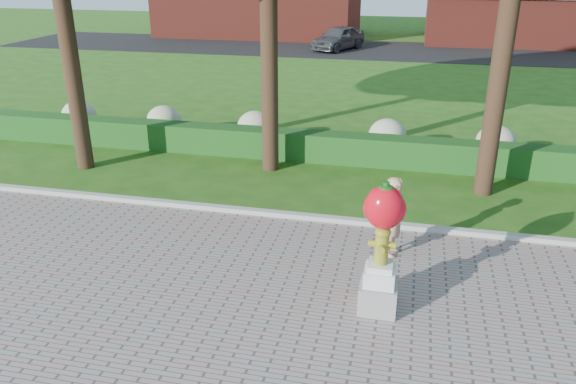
# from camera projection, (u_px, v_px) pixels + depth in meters

# --- Properties ---
(ground) EXTENTS (100.00, 100.00, 0.00)m
(ground) POSITION_uv_depth(u_px,v_px,m) (296.00, 297.00, 9.54)
(ground) COLOR #235014
(ground) RESTS_ON ground
(curb) EXTENTS (40.00, 0.18, 0.15)m
(curb) POSITION_uv_depth(u_px,v_px,m) (325.00, 219.00, 12.21)
(curb) COLOR #ADADA5
(curb) RESTS_ON ground
(lawn_hedge) EXTENTS (24.00, 0.70, 0.80)m
(lawn_hedge) POSITION_uv_depth(u_px,v_px,m) (349.00, 149.00, 15.68)
(lawn_hedge) COLOR #134317
(lawn_hedge) RESTS_ON ground
(hydrangea_row) EXTENTS (20.10, 1.10, 0.99)m
(hydrangea_row) POSITION_uv_depth(u_px,v_px,m) (373.00, 135.00, 16.40)
(hydrangea_row) COLOR tan
(hydrangea_row) RESTS_ON ground
(street) EXTENTS (50.00, 8.00, 0.02)m
(street) POSITION_uv_depth(u_px,v_px,m) (391.00, 50.00, 34.71)
(street) COLOR black
(street) RESTS_ON ground
(hydrant_sculpture) EXTENTS (0.65, 0.61, 2.23)m
(hydrant_sculpture) POSITION_uv_depth(u_px,v_px,m) (382.00, 245.00, 8.71)
(hydrant_sculpture) COLOR gray
(hydrant_sculpture) RESTS_ON walkway
(woman) EXTENTS (0.45, 0.62, 1.58)m
(woman) POSITION_uv_depth(u_px,v_px,m) (395.00, 217.00, 10.56)
(woman) COLOR tan
(woman) RESTS_ON walkway
(parked_car) EXTENTS (3.26, 4.55, 1.44)m
(parked_car) POSITION_uv_depth(u_px,v_px,m) (338.00, 38.00, 34.66)
(parked_car) COLOR #42464A
(parked_car) RESTS_ON street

